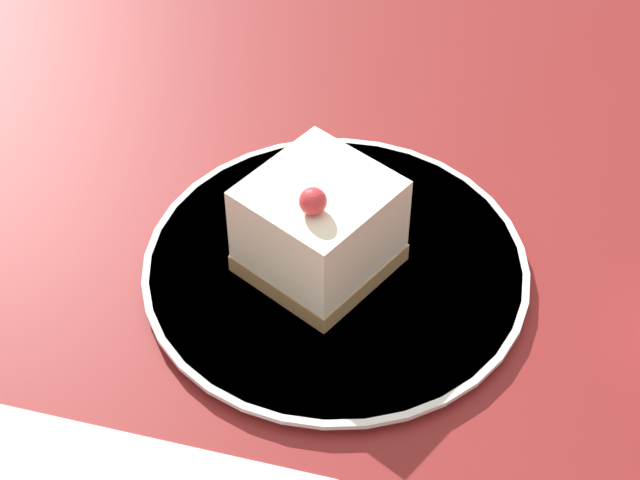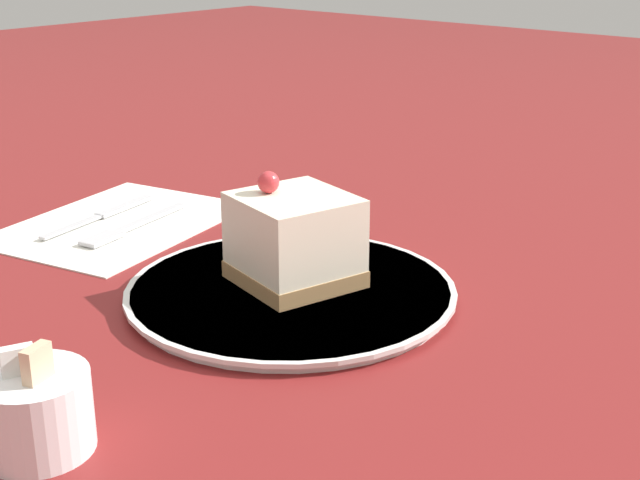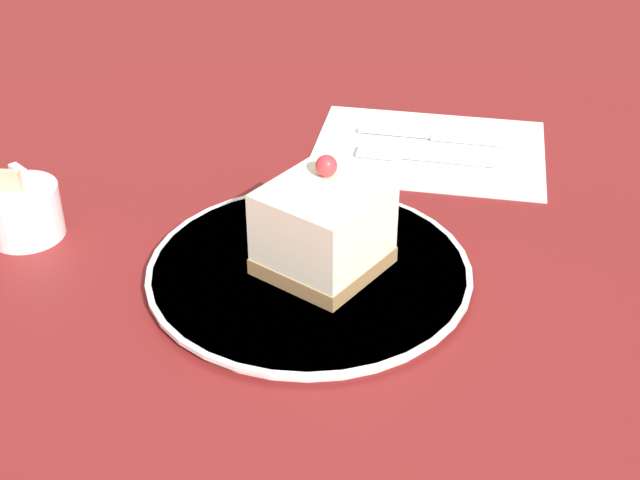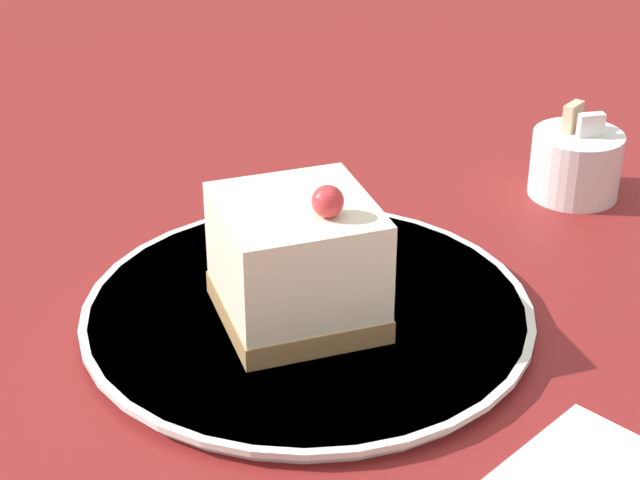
% 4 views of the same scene
% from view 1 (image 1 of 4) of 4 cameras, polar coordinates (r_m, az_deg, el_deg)
% --- Properties ---
extents(ground_plane, '(4.00, 4.00, 0.00)m').
position_cam_1_polar(ground_plane, '(0.79, 2.85, -2.89)').
color(ground_plane, maroon).
extents(plate, '(0.29, 0.29, 0.01)m').
position_cam_1_polar(plate, '(0.79, 0.84, -1.53)').
color(plate, silver).
rests_on(plate, ground_plane).
extents(cake_slice, '(0.12, 0.11, 0.10)m').
position_cam_1_polar(cake_slice, '(0.76, -0.19, 0.50)').
color(cake_slice, '#9E7547').
rests_on(cake_slice, plate).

